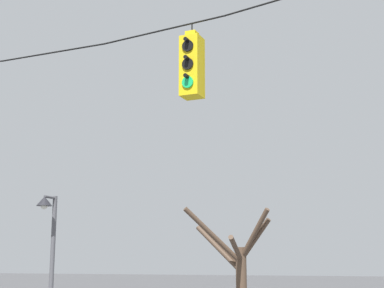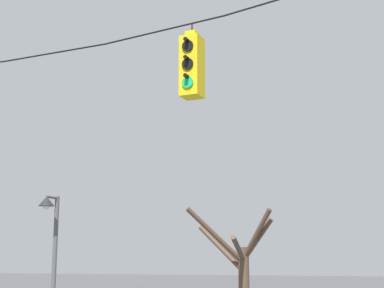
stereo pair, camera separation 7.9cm
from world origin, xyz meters
name	(u,v)px [view 1 (the left image)]	position (x,y,z in m)	size (l,w,h in m)	color
span_wire	(52,39)	(0.00, -0.04, 6.49)	(16.50, 0.03, 0.87)	black
traffic_light_near_left_pole	(192,66)	(2.94, -0.05, 5.53)	(0.34, 0.46, 1.31)	yellow
street_lamp	(48,239)	(-2.90, 3.99, 2.85)	(0.41, 0.72, 4.00)	#515156
bare_tree	(236,267)	(0.34, 9.58, 2.12)	(3.15, 2.92, 4.00)	brown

